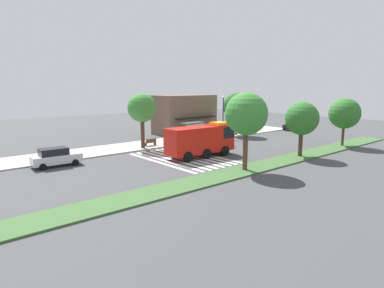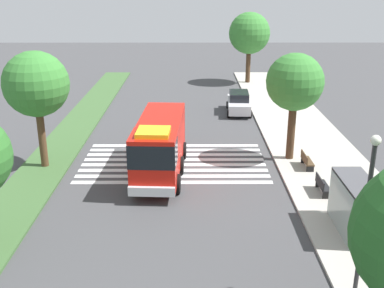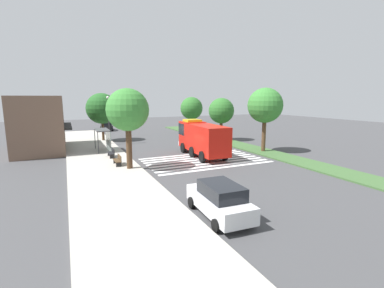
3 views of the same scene
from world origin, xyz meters
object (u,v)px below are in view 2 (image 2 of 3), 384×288
(parked_car_west, at_px, (239,102))
(street_lamp, at_px, (367,206))
(bus_stop_shelter, at_px, (350,196))
(median_tree_far_west, at_px, (36,85))
(sidewalk_tree_west, at_px, (295,83))
(fire_truck, at_px, (159,145))
(bench_west_of_shelter, at_px, (306,160))
(bench_near_shelter, at_px, (322,185))
(sidewalk_tree_far_west, at_px, (249,33))

(parked_car_west, xyz_separation_m, street_lamp, (25.23, 1.80, 2.86))
(bus_stop_shelter, bearing_deg, median_tree_far_west, -116.12)
(sidewalk_tree_west, bearing_deg, bus_stop_shelter, 4.66)
(fire_truck, bearing_deg, bench_west_of_shelter, 99.47)
(fire_truck, distance_m, bench_west_of_shelter, 9.09)
(bench_near_shelter, bearing_deg, sidewalk_tree_west, -172.24)
(bench_west_of_shelter, bearing_deg, bus_stop_shelter, 0.30)
(fire_truck, bearing_deg, sidewalk_tree_west, 110.59)
(fire_truck, height_order, bench_west_of_shelter, fire_truck)
(parked_car_west, distance_m, bench_west_of_shelter, 13.25)
(bench_near_shelter, distance_m, street_lamp, 9.31)
(fire_truck, relative_size, street_lamp, 1.36)
(bench_near_shelter, bearing_deg, bench_west_of_shelter, 180.00)
(bench_near_shelter, bearing_deg, median_tree_far_west, -103.72)
(parked_car_west, xyz_separation_m, bench_west_of_shelter, (12.93, 2.91, -0.34))
(fire_truck, distance_m, street_lamp, 13.83)
(sidewalk_tree_west, relative_size, median_tree_far_west, 0.95)
(median_tree_far_west, bearing_deg, fire_truck, 79.41)
(street_lamp, xyz_separation_m, median_tree_far_west, (-12.62, -15.05, 1.45))
(bench_west_of_shelter, xyz_separation_m, median_tree_far_west, (-0.32, -16.16, 4.66))
(bench_west_of_shelter, relative_size, street_lamp, 0.26)
(median_tree_far_west, bearing_deg, bench_near_shelter, 76.28)
(fire_truck, height_order, bus_stop_shelter, fire_truck)
(bench_west_of_shelter, bearing_deg, fire_truck, -83.38)
(fire_truck, relative_size, sidewalk_tree_far_west, 1.10)
(sidewalk_tree_far_west, bearing_deg, fire_truck, -17.41)
(bench_near_shelter, bearing_deg, parked_car_west, -170.04)
(street_lamp, height_order, sidewalk_tree_far_west, sidewalk_tree_far_west)
(bus_stop_shelter, bearing_deg, sidewalk_tree_west, -175.34)
(sidewalk_tree_far_west, bearing_deg, street_lamp, -0.61)
(bench_near_shelter, bearing_deg, fire_truck, -106.19)
(bench_near_shelter, height_order, median_tree_far_west, median_tree_far_west)
(street_lamp, xyz_separation_m, sidewalk_tree_far_west, (-37.45, 0.40, 1.73))
(bus_stop_shelter, xyz_separation_m, sidewalk_tree_far_west, (-32.77, -0.75, 3.63))
(fire_truck, distance_m, bench_near_shelter, 9.40)
(bench_west_of_shelter, xyz_separation_m, sidewalk_tree_far_west, (-25.15, -0.71, 4.93))
(sidewalk_tree_west, bearing_deg, sidewalk_tree_far_west, 180.00)
(bus_stop_shelter, bearing_deg, sidewalk_tree_far_west, -178.69)
(fire_truck, xyz_separation_m, parked_car_west, (-13.96, 6.01, -1.07))
(fire_truck, xyz_separation_m, sidewalk_tree_west, (-2.63, 8.21, 3.08))
(street_lamp, relative_size, sidewalk_tree_far_west, 0.81)
(parked_car_west, xyz_separation_m, sidewalk_tree_west, (11.33, 2.20, 4.14))
(fire_truck, distance_m, bus_stop_shelter, 11.13)
(fire_truck, height_order, parked_car_west, fire_truck)
(bench_west_of_shelter, distance_m, sidewalk_tree_far_west, 25.63)
(parked_car_west, height_order, bench_west_of_shelter, parked_car_west)
(sidewalk_tree_far_west, bearing_deg, sidewalk_tree_west, 0.00)
(sidewalk_tree_west, bearing_deg, bench_near_shelter, 7.76)
(bus_stop_shelter, distance_m, median_tree_far_west, 18.36)
(bench_west_of_shelter, relative_size, median_tree_far_west, 0.23)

